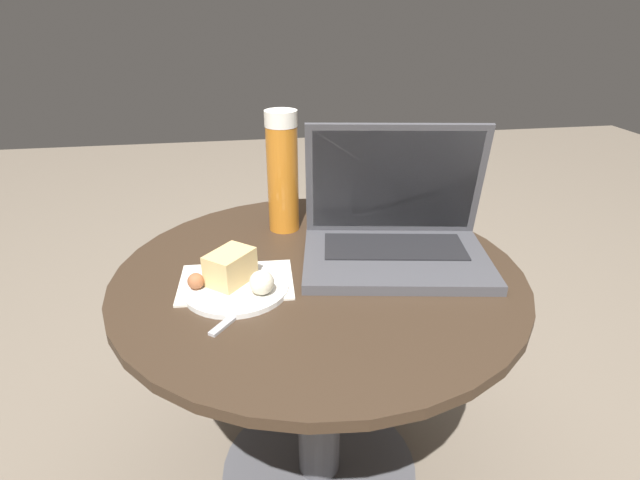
{
  "coord_description": "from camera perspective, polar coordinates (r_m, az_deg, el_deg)",
  "views": [
    {
      "loc": [
        -0.12,
        -0.76,
        0.93
      ],
      "look_at": [
        -0.0,
        -0.03,
        0.57
      ],
      "focal_mm": 28.0,
      "sensor_mm": 36.0,
      "label": 1
    }
  ],
  "objects": [
    {
      "name": "laptop",
      "position": [
        0.92,
        8.61,
        0.88
      ],
      "size": [
        0.36,
        0.28,
        0.24
      ],
      "color": "#47474C",
      "rests_on": "table"
    },
    {
      "name": "napkin",
      "position": [
        0.85,
        -9.54,
        -4.73
      ],
      "size": [
        0.19,
        0.14,
        0.0
      ],
      "color": "silver",
      "rests_on": "table"
    },
    {
      "name": "snack_plate",
      "position": [
        0.83,
        -9.64,
        -4.41
      ],
      "size": [
        0.17,
        0.17,
        0.06
      ],
      "color": "silver",
      "rests_on": "table"
    },
    {
      "name": "table",
      "position": [
        0.96,
        -0.11,
        -11.16
      ],
      "size": [
        0.72,
        0.72,
        0.5
      ],
      "color": "#515156",
      "rests_on": "ground_plane"
    },
    {
      "name": "ground_plane",
      "position": [
        1.21,
        -0.09,
        -24.79
      ],
      "size": [
        6.0,
        6.0,
        0.0
      ],
      "primitive_type": "plane",
      "color": "#726656"
    },
    {
      "name": "fork",
      "position": [
        0.8,
        -7.62,
        -6.91
      ],
      "size": [
        0.12,
        0.15,
        0.0
      ],
      "color": "#B2B2B7",
      "rests_on": "table"
    },
    {
      "name": "beer_glass",
      "position": [
        1.0,
        -4.3,
        7.76
      ],
      "size": [
        0.06,
        0.06,
        0.24
      ],
      "color": "#C6701E",
      "rests_on": "table"
    }
  ]
}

